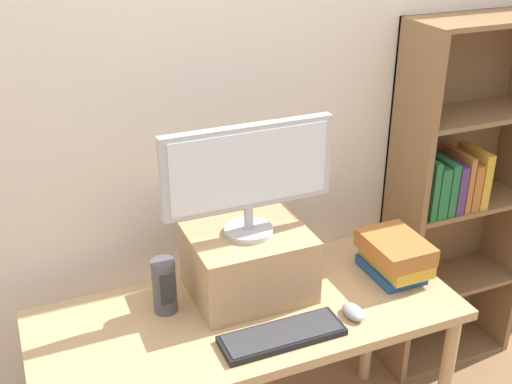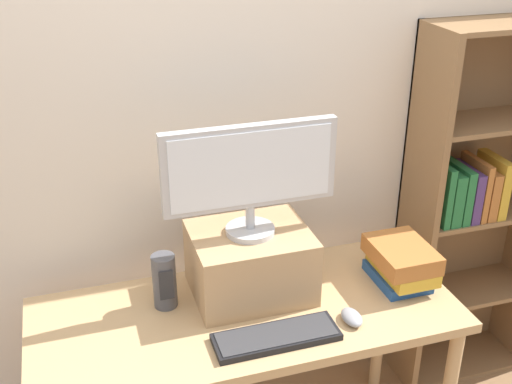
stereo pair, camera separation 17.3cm
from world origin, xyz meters
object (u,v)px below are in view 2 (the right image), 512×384
Objects in this scene: computer_mouse at (352,317)px; keyboard at (276,337)px; riser_box at (250,262)px; computer_monitor at (250,172)px; desk_speaker at (164,281)px; desk at (246,330)px; bookshelf_unit at (473,206)px; book_stack at (401,263)px.

keyboard is at bearing -177.12° from computer_mouse.
computer_monitor reaches higher than riser_box.
computer_monitor reaches higher than keyboard.
desk_speaker is at bearing 178.78° from riser_box.
keyboard is (-0.00, -0.29, -0.11)m from riser_box.
bookshelf_unit is (1.10, 0.31, 0.17)m from desk.
desk is 0.91× the size of bookshelf_unit.
computer_mouse reaches higher than desk.
book_stack is at bearing 31.85° from computer_mouse.
riser_box reaches higher than book_stack.
computer_monitor is 0.59m from computer_mouse.
bookshelf_unit reaches higher than desk_speaker.
keyboard is at bearing -90.23° from computer_monitor.
riser_box is (-1.05, -0.20, 0.03)m from bookshelf_unit.
keyboard is at bearing -90.23° from riser_box.
computer_monitor is 0.48m from desk_speaker.
riser_box is 0.31m from desk_speaker.
keyboard is 0.27m from computer_mouse.
computer_monitor is at bearing 169.07° from book_stack.
book_stack is 0.86m from desk_speaker.
riser_box is 0.69× the size of computer_monitor.
desk_speaker is at bearing -172.07° from bookshelf_unit.
desk is at bearing 105.29° from keyboard.
computer_mouse is (-0.78, -0.47, -0.07)m from bookshelf_unit.
keyboard is (0.05, -0.18, 0.10)m from desk.
desk is 0.61m from book_stack.
computer_monitor is at bearing 134.87° from computer_mouse.
riser_box is 2.06× the size of desk_speaker.
computer_mouse is at bearing -148.15° from book_stack.
desk_speaker is (-0.26, 0.12, 0.18)m from desk.
riser_box is 1.00× the size of keyboard.
computer_monitor is at bearing 65.46° from desk.
computer_monitor is at bearing -90.00° from riser_box.
riser_box is at bearing 90.00° from computer_monitor.
computer_mouse is at bearing -45.13° from computer_monitor.
riser_box is 0.40m from computer_mouse.
riser_box is 1.56× the size of book_stack.
bookshelf_unit is at bearing 10.62° from computer_monitor.
bookshelf_unit reaches higher than book_stack.
bookshelf_unit is 0.91m from computer_mouse.
keyboard is 2.06× the size of desk_speaker.
riser_box reaches higher than keyboard.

